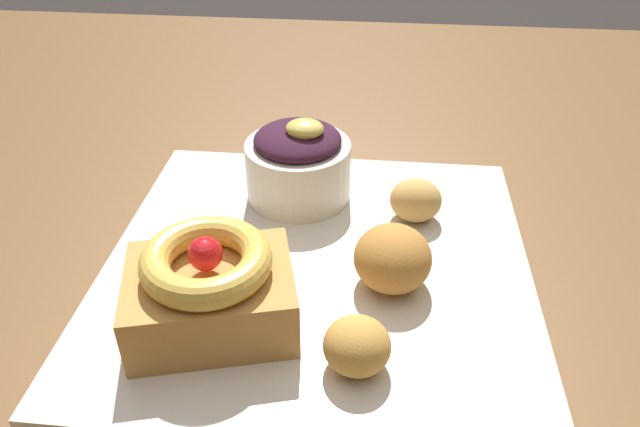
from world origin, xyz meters
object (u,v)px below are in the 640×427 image
(berry_ramekin, at_px, (298,163))
(fritter_back, at_px, (416,200))
(fritter_front, at_px, (393,258))
(cake_slice, at_px, (210,288))
(fritter_middle, at_px, (357,346))
(front_plate, at_px, (317,268))

(berry_ramekin, distance_m, fritter_back, 0.10)
(berry_ramekin, bearing_deg, fritter_back, -13.85)
(berry_ramekin, relative_size, fritter_front, 1.56)
(cake_slice, distance_m, fritter_back, 0.18)
(fritter_front, relative_size, fritter_middle, 1.38)
(cake_slice, relative_size, fritter_middle, 2.96)
(front_plate, bearing_deg, fritter_front, -18.41)
(fritter_front, height_order, fritter_back, fritter_front)
(cake_slice, relative_size, berry_ramekin, 1.38)
(berry_ramekin, height_order, fritter_front, berry_ramekin)
(fritter_middle, xyz_separation_m, fritter_back, (0.04, 0.15, 0.00))
(cake_slice, bearing_deg, front_plate, 48.92)
(front_plate, bearing_deg, berry_ramekin, 105.89)
(berry_ramekin, bearing_deg, fritter_middle, -72.20)
(fritter_middle, bearing_deg, berry_ramekin, 107.80)
(front_plate, distance_m, fritter_back, 0.10)
(cake_slice, xyz_separation_m, fritter_front, (0.11, 0.05, -0.01))
(front_plate, xyz_separation_m, berry_ramekin, (-0.02, 0.08, 0.04))
(fritter_front, bearing_deg, berry_ramekin, 126.74)
(berry_ramekin, relative_size, fritter_back, 2.13)
(berry_ramekin, height_order, fritter_back, berry_ramekin)
(cake_slice, height_order, fritter_front, cake_slice)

